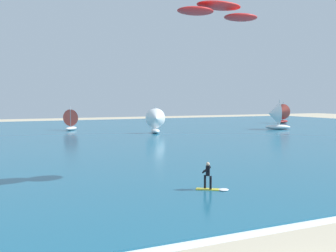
% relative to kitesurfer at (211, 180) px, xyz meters
% --- Properties ---
extents(ocean, '(160.00, 90.00, 0.10)m').
position_rel_kitesurfer_xyz_m(ocean, '(-2.60, 38.10, -0.65)').
color(ocean, '#1E607F').
rests_on(ocean, ground).
extents(shoreline_foam, '(103.92, 1.26, 0.01)m').
position_rel_kitesurfer_xyz_m(shoreline_foam, '(-2.00, -6.98, -0.70)').
color(shoreline_foam, white).
rests_on(shoreline_foam, ground).
extents(kitesurfer, '(1.91, 1.61, 1.67)m').
position_rel_kitesurfer_xyz_m(kitesurfer, '(0.00, 0.00, 0.00)').
color(kitesurfer, yellow).
rests_on(kitesurfer, ocean).
extents(kite, '(6.48, 2.76, 0.95)m').
position_rel_kitesurfer_xyz_m(kite, '(2.06, 2.56, 10.67)').
color(kite, red).
extents(sailboat_anchored_offshore, '(4.32, 3.86, 4.86)m').
position_rel_kitesurfer_xyz_m(sailboat_anchored_offshore, '(48.57, 50.13, 1.62)').
color(sailboat_anchored_offshore, maroon).
rests_on(sailboat_anchored_offshore, ocean).
extents(sailboat_center_horizon, '(3.54, 3.68, 4.11)m').
position_rel_kitesurfer_xyz_m(sailboat_center_horizon, '(1.83, 50.10, 1.28)').
color(sailboat_center_horizon, silver).
rests_on(sailboat_center_horizon, ocean).
extents(sailboat_leading, '(4.76, 4.25, 5.33)m').
position_rel_kitesurfer_xyz_m(sailboat_leading, '(35.18, 36.45, 1.84)').
color(sailboat_leading, white).
rests_on(sailboat_leading, ocean).
extents(sailboat_mid_right, '(3.51, 3.98, 4.48)m').
position_rel_kitesurfer_xyz_m(sailboat_mid_right, '(12.48, 37.66, 1.45)').
color(sailboat_mid_right, white).
rests_on(sailboat_mid_right, ocean).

